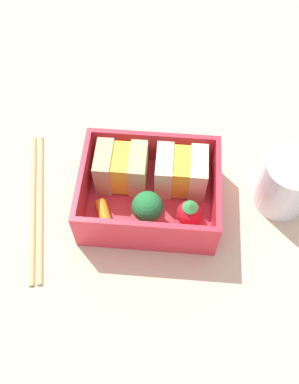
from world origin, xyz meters
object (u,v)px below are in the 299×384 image
Objects in this scene: strawberry_far_left at (189,213)px; drinking_glass at (286,184)px; sandwich_left at (122,168)px; broccoli_floret at (148,207)px; carrot_stick_far_left at (104,216)px; chopstick_pair at (36,203)px; sandwich_center_left at (181,172)px.

strawberry_far_left is 11.76cm from drinking_glass.
drinking_glass reaches higher than strawberry_far_left.
sandwich_left is 1.24× the size of broccoli_floret.
sandwich_left is 5.92cm from carrot_stick_far_left.
chopstick_pair is 29.46cm from drinking_glass.
sandwich_center_left is 10.16cm from carrot_stick_far_left.
sandwich_center_left reaches higher than carrot_stick_far_left.
drinking_glass is at bearing -2.38° from sandwich_center_left.
carrot_stick_far_left reaches higher than chopstick_pair.
sandwich_left and sandwich_center_left have the same top height.
drinking_glass is at bearing 16.77° from broccoli_floret.
sandwich_left is at bearing 180.00° from sandwich_center_left.
chopstick_pair is (-8.61, 1.80, -1.55)cm from carrot_stick_far_left.
sandwich_left is 1.53× the size of carrot_stick_far_left.
chopstick_pair is at bearing 168.16° from carrot_stick_far_left.
drinking_glass is (12.12, -0.50, -0.17)cm from sandwich_center_left.
chopstick_pair is (-18.19, 1.18, -2.44)cm from strawberry_far_left.
broccoli_floret is at bearing -175.62° from strawberry_far_left.
sandwich_left is 6.29cm from broccoli_floret.
carrot_stick_far_left is at bearing -104.94° from sandwich_left.
broccoli_floret is 16.17cm from drinking_glass.
sandwich_center_left is at bearing 12.08° from chopstick_pair.
sandwich_left is 6.93cm from sandwich_center_left.
sandwich_left reaches higher than strawberry_far_left.
strawberry_far_left is at bearing -158.43° from drinking_glass.
strawberry_far_left reaches higher than chopstick_pair.
chopstick_pair is at bearing -167.92° from sandwich_center_left.
drinking_glass reaches higher than sandwich_left.
broccoli_floret is at bearing -55.37° from sandwich_left.
sandwich_center_left is 1.65× the size of strawberry_far_left.
sandwich_left is 1.00× the size of sandwich_center_left.
strawberry_far_left is (1.20, -4.82, -0.94)cm from sandwich_center_left.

